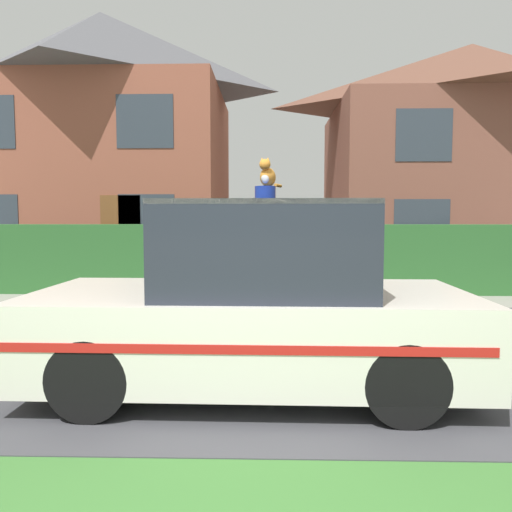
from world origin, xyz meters
TOP-DOWN VIEW (x-y plane):
  - road_strip at (0.00, 3.60)m, footprint 28.00×5.45m
  - garden_hedge at (0.02, 8.01)m, footprint 14.36×0.66m
  - police_car at (0.06, 2.22)m, footprint 3.85×1.83m
  - cat at (0.17, 2.28)m, footprint 0.22×0.25m
  - house_left at (-4.81, 12.87)m, footprint 7.48×5.80m
  - house_right at (6.28, 13.34)m, footprint 8.57×5.99m

SIDE VIEW (x-z plane):
  - road_strip at x=0.00m, z-range 0.00..0.01m
  - garden_hedge at x=0.02m, z-range 0.00..1.41m
  - police_car at x=0.06m, z-range -0.13..1.68m
  - cat at x=0.17m, z-range 1.80..2.05m
  - house_right at x=6.28m, z-range 0.07..6.81m
  - house_left at x=-4.81m, z-range 0.08..7.68m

